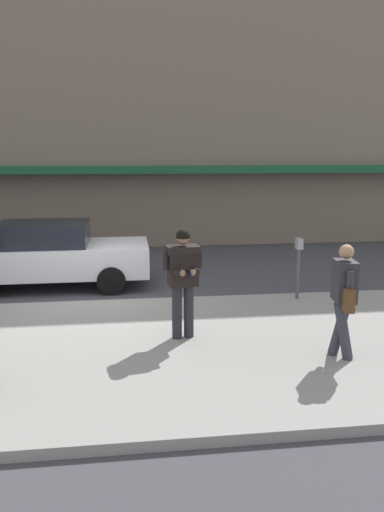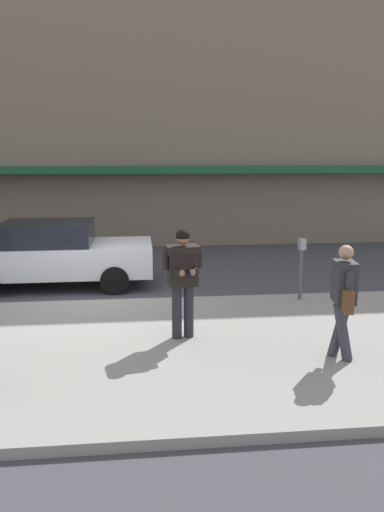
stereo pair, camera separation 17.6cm
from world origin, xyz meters
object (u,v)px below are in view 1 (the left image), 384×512
Objects in this scene: parked_sedan_mid at (50,254)px; man_texting_on_phone at (183,272)px; pedestrian_with_bag at (344,294)px; parking_meter at (298,259)px.

man_texting_on_phone reaches higher than parked_sedan_mid.
pedestrian_with_bag is 3.07m from parking_meter.
parked_sedan_mid is 3.54× the size of parking_meter.
pedestrian_with_bag is at bearing -26.36° from man_texting_on_phone.
parking_meter is (0.38, 3.05, -0.14)m from pedestrian_with_bag.
pedestrian_with_bag reaches higher than parked_sedan_mid.
man_texting_on_phone reaches higher than parking_meter.
parked_sedan_mid is 5.72m from parking_meter.
pedestrian_with_bag is 1.34× the size of parking_meter.
parking_meter is (5.30, -2.15, 0.18)m from parked_sedan_mid.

